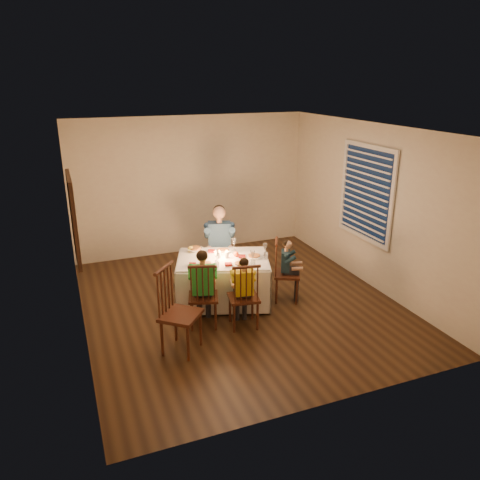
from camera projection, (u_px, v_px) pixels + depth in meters
name	position (u px, v px, depth m)	size (l,w,h in m)	color
ground	(240.00, 303.00, 7.12)	(5.00, 5.00, 0.00)	black
wall_left	(74.00, 240.00, 5.91)	(0.02, 5.00, 2.60)	beige
wall_right	(371.00, 206.00, 7.46)	(0.02, 5.00, 2.60)	beige
wall_back	(192.00, 185.00, 8.88)	(4.50, 0.02, 2.60)	beige
ceiling	(239.00, 129.00, 6.25)	(5.00, 5.00, 0.00)	white
dining_table	(223.00, 271.00, 7.01)	(1.60, 1.37, 0.68)	silver
chair_adult	(220.00, 280.00, 7.90)	(0.40, 0.38, 0.96)	#3A1710
chair_near_left	(204.00, 325.00, 6.49)	(0.40, 0.38, 0.96)	#3A1710
chair_near_right	(243.00, 325.00, 6.47)	(0.40, 0.38, 0.96)	#3A1710
chair_end	(286.00, 299.00, 7.23)	(0.40, 0.38, 0.96)	#3A1710
chair_extra	(182.00, 350.00, 5.89)	(0.46, 0.44, 1.12)	#3A1710
adult	(220.00, 280.00, 7.90)	(0.49, 0.45, 1.30)	#33547F
child_green	(204.00, 325.00, 6.49)	(0.38, 0.35, 1.11)	green
child_yellow	(243.00, 325.00, 6.47)	(0.32, 0.30, 1.02)	yellow
child_teal	(286.00, 299.00, 7.23)	(0.30, 0.27, 0.97)	#18303E
setting_adult	(223.00, 251.00, 7.19)	(0.26, 0.26, 0.02)	white
setting_green	(205.00, 265.00, 6.68)	(0.26, 0.26, 0.02)	white
setting_yellow	(241.00, 264.00, 6.69)	(0.26, 0.26, 0.02)	white
setting_teal	(254.00, 256.00, 6.98)	(0.26, 0.26, 0.02)	white
candle_left	(219.00, 255.00, 6.93)	(0.06, 0.06, 0.10)	white
candle_right	(227.00, 255.00, 6.93)	(0.06, 0.06, 0.10)	white
squash	(190.00, 249.00, 7.17)	(0.09, 0.09, 0.09)	#FFE643
orange_fruit	(236.00, 254.00, 6.98)	(0.08, 0.08, 0.08)	#FF5015
serving_bowl	(195.00, 250.00, 7.20)	(0.22, 0.22, 0.06)	white
wall_mirror	(74.00, 219.00, 6.12)	(0.06, 0.95, 1.15)	black
window_blinds	(366.00, 193.00, 7.47)	(0.07, 1.34, 1.54)	#0D1C37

